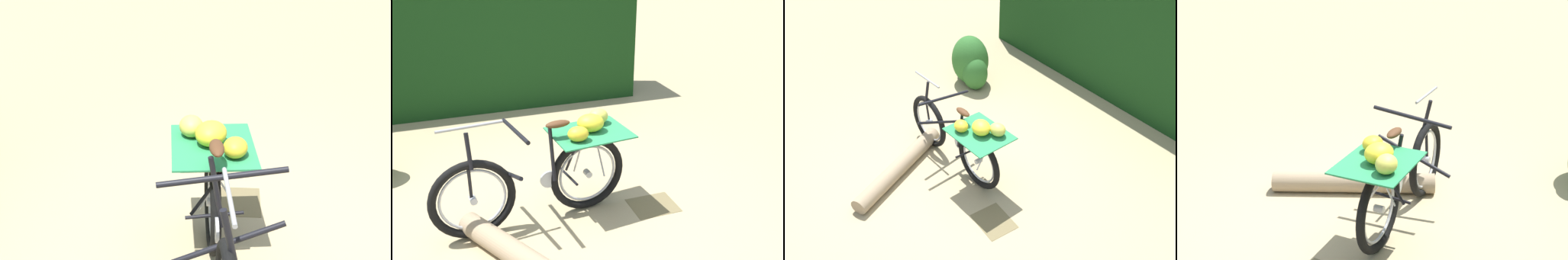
{
  "view_description": "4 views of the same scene",
  "coord_description": "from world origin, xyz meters",
  "views": [
    {
      "loc": [
        3.09,
        0.0,
        2.44
      ],
      "look_at": [
        -0.3,
        -0.21,
        0.89
      ],
      "focal_mm": 53.24,
      "sensor_mm": 36.0,
      "label": 1
    },
    {
      "loc": [
        0.89,
        3.27,
        2.37
      ],
      "look_at": [
        -0.24,
        -0.01,
        0.84
      ],
      "focal_mm": 40.55,
      "sensor_mm": 36.0,
      "label": 2
    },
    {
      "loc": [
        -3.39,
        1.91,
        3.5
      ],
      "look_at": [
        -0.29,
        -0.11,
        0.82
      ],
      "focal_mm": 37.9,
      "sensor_mm": 36.0,
      "label": 3
    },
    {
      "loc": [
        -3.41,
        -1.98,
        2.46
      ],
      "look_at": [
        -0.15,
        0.04,
        0.96
      ],
      "focal_mm": 48.76,
      "sensor_mm": 36.0,
      "label": 4
    }
  ],
  "objects": [
    {
      "name": "bicycle",
      "position": [
        0.13,
        -0.05,
        0.48
      ],
      "size": [
        1.8,
        0.74,
        1.03
      ],
      "rotation": [
        0.0,
        0.0,
        0.11
      ],
      "color": "black",
      "rests_on": "ground_plane"
    },
    {
      "name": "leaf_litter_patch",
      "position": [
        -0.88,
        0.09,
        0.0
      ],
      "size": [
        0.44,
        0.36,
        0.01
      ],
      "primitive_type": "cube",
      "color": "olive",
      "rests_on": "ground_plane"
    }
  ]
}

